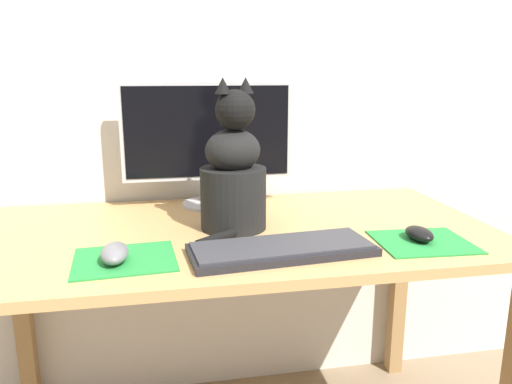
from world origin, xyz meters
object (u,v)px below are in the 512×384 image
object	(u,v)px
keyboard	(282,249)
computer_mouse_right	(419,234)
computer_mouse_left	(115,253)
monitor	(208,139)
cat	(233,174)

from	to	relation	value
keyboard	computer_mouse_right	xyz separation A→B (m)	(0.36, 0.02, 0.01)
computer_mouse_left	computer_mouse_right	bearing A→B (deg)	0.58
monitor	computer_mouse_left	bearing A→B (deg)	-119.37
computer_mouse_right	cat	world-z (taller)	cat
cat	computer_mouse_right	bearing A→B (deg)	-41.78
monitor	keyboard	distance (m)	0.52
keyboard	monitor	bearing A→B (deg)	99.75
cat	keyboard	bearing A→B (deg)	-86.92
computer_mouse_right	cat	distance (m)	0.49
computer_mouse_right	cat	size ratio (longest dim) A/B	0.24
monitor	cat	world-z (taller)	cat
monitor	keyboard	bearing A→B (deg)	-74.99
keyboard	cat	xyz separation A→B (m)	(-0.08, 0.21, 0.14)
computer_mouse_left	cat	world-z (taller)	cat
computer_mouse_right	keyboard	bearing A→B (deg)	-176.85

